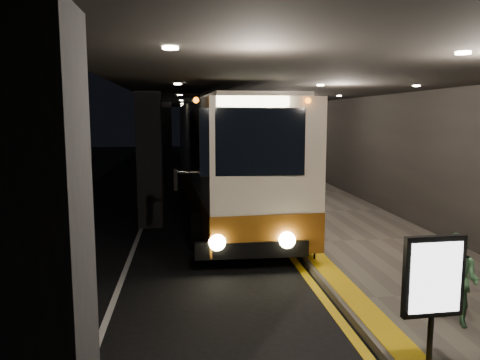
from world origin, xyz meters
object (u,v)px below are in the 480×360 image
coach_main (227,163)px  coach_second (210,147)px  passenger_boarding (314,215)px  passenger_waiting_green (457,280)px  stanchion_post (315,238)px  info_sign (434,279)px

coach_main → coach_second: coach_main is taller
coach_main → passenger_boarding: bearing=-69.1°
coach_second → passenger_waiting_green: bearing=-79.5°
coach_second → stanchion_post: size_ratio=11.77×
coach_second → passenger_waiting_green: 19.93m
passenger_boarding → coach_main: bearing=31.1°
stanchion_post → passenger_waiting_green: bearing=-70.3°
passenger_boarding → info_sign: size_ratio=0.83×
info_sign → stanchion_post: info_sign is taller
stanchion_post → coach_main: bearing=105.3°
passenger_waiting_green → stanchion_post: passenger_waiting_green is taller
coach_main → stanchion_post: 6.24m
info_sign → passenger_boarding: bearing=85.9°
coach_second → stanchion_post: coach_second is taller
coach_second → passenger_waiting_green: size_ratio=8.07×
passenger_boarding → stanchion_post: passenger_boarding is taller
passenger_waiting_green → info_sign: (-1.10, -1.19, 0.48)m
stanchion_post → info_sign: bearing=-87.1°
passenger_waiting_green → stanchion_post: 4.02m
coach_second → passenger_waiting_green: coach_second is taller
passenger_waiting_green → info_sign: size_ratio=0.83×
coach_second → stanchion_post: (1.71, -15.89, -1.20)m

